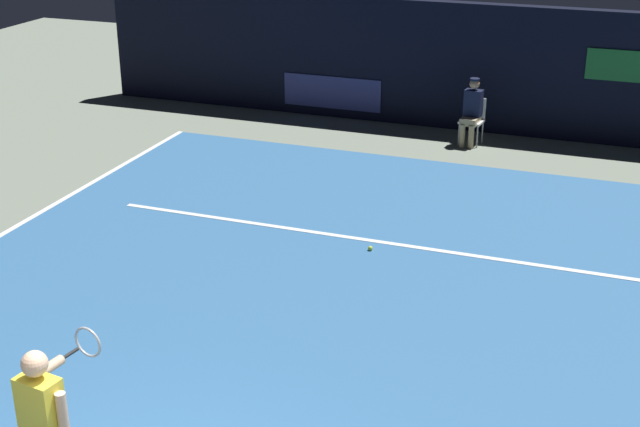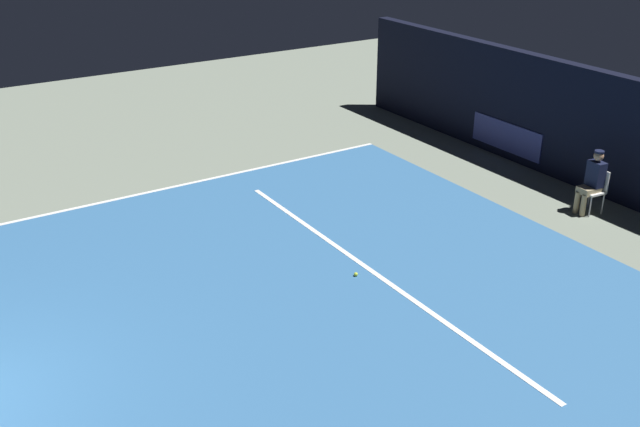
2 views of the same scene
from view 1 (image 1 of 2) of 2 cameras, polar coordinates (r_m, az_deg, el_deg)
The scene contains 7 objects.
ground_plane at distance 11.58m, azimuth 0.49°, elevation -5.86°, with size 32.60×32.60×0.00m, color gray.
court_surface at distance 11.58m, azimuth 0.49°, elevation -5.84°, with size 10.90×12.09×0.01m, color #336699.
line_service at distance 13.38m, azimuth 3.56°, elevation -1.78°, with size 8.50×0.10×0.01m, color white.
back_wall at distance 18.75m, azimuth 9.28°, elevation 9.19°, with size 16.27×0.33×2.60m.
tennis_player at distance 8.00m, azimuth -17.05°, elevation -12.89°, with size 0.51×0.99×1.73m.
line_judge_on_chair at distance 17.86m, azimuth 9.65°, elevation 6.47°, with size 0.48×0.56×1.32m.
tennis_ball at distance 13.07m, azimuth 3.22°, elevation -2.22°, with size 0.07×0.07×0.07m, color #CCE033.
Camera 1 is at (3.44, -4.57, 5.47)m, focal length 50.25 mm.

